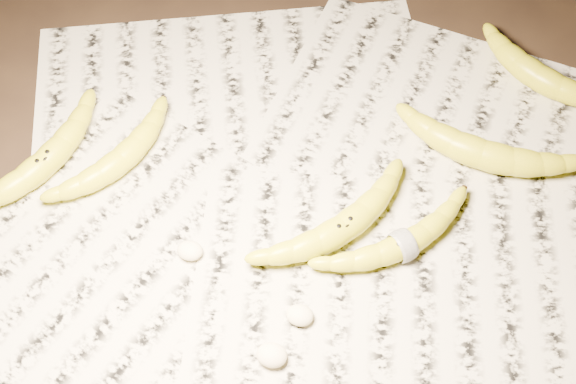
% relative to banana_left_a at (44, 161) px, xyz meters
% --- Properties ---
extents(ground, '(3.00, 3.00, 0.00)m').
position_rel_banana_left_a_xyz_m(ground, '(0.32, -0.00, -0.03)').
color(ground, black).
rests_on(ground, ground).
extents(newspaper_patch, '(0.90, 0.70, 0.01)m').
position_rel_banana_left_a_xyz_m(newspaper_patch, '(0.34, 0.02, -0.02)').
color(newspaper_patch, beige).
rests_on(newspaper_patch, ground).
extents(banana_left_a, '(0.14, 0.22, 0.04)m').
position_rel_banana_left_a_xyz_m(banana_left_a, '(0.00, 0.00, 0.00)').
color(banana_left_a, yellow).
rests_on(banana_left_a, newspaper_patch).
extents(banana_left_b, '(0.13, 0.19, 0.04)m').
position_rel_banana_left_a_xyz_m(banana_left_b, '(0.09, 0.03, -0.00)').
color(banana_left_b, yellow).
rests_on(banana_left_b, newspaper_patch).
extents(banana_center, '(0.18, 0.20, 0.04)m').
position_rel_banana_left_a_xyz_m(banana_center, '(0.39, -0.01, 0.00)').
color(banana_center, yellow).
rests_on(banana_center, newspaper_patch).
extents(banana_taped, '(0.18, 0.17, 0.03)m').
position_rel_banana_left_a_xyz_m(banana_taped, '(0.47, -0.01, -0.00)').
color(banana_taped, yellow).
rests_on(banana_taped, newspaper_patch).
extents(banana_upper_a, '(0.22, 0.10, 0.04)m').
position_rel_banana_left_a_xyz_m(banana_upper_a, '(0.55, 0.14, 0.00)').
color(banana_upper_a, yellow).
rests_on(banana_upper_a, newspaper_patch).
extents(banana_upper_b, '(0.19, 0.14, 0.04)m').
position_rel_banana_left_a_xyz_m(banana_upper_b, '(0.61, 0.29, 0.00)').
color(banana_upper_b, yellow).
rests_on(banana_upper_b, newspaper_patch).
extents(measuring_tape, '(0.03, 0.03, 0.04)m').
position_rel_banana_left_a_xyz_m(measuring_tape, '(0.47, -0.01, -0.00)').
color(measuring_tape, white).
rests_on(measuring_tape, newspaper_patch).
extents(flesh_chunk_a, '(0.03, 0.03, 0.02)m').
position_rel_banana_left_a_xyz_m(flesh_chunk_a, '(0.22, -0.07, -0.01)').
color(flesh_chunk_a, '#F8E7C0').
rests_on(flesh_chunk_a, newspaper_patch).
extents(flesh_chunk_b, '(0.04, 0.03, 0.02)m').
position_rel_banana_left_a_xyz_m(flesh_chunk_b, '(0.35, -0.18, -0.01)').
color(flesh_chunk_b, '#F8E7C0').
rests_on(flesh_chunk_b, newspaper_patch).
extents(flesh_chunk_c, '(0.03, 0.03, 0.02)m').
position_rel_banana_left_a_xyz_m(flesh_chunk_c, '(0.37, -0.13, -0.01)').
color(flesh_chunk_c, '#F8E7C0').
rests_on(flesh_chunk_c, newspaper_patch).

